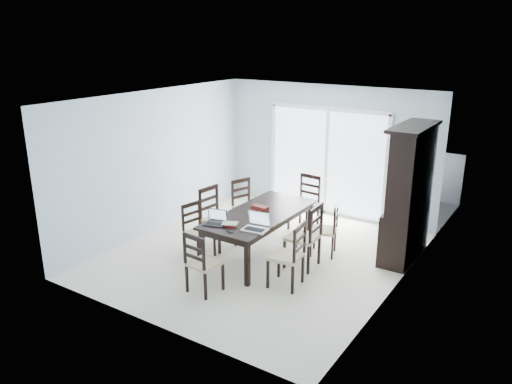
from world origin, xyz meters
TOP-DOWN VIEW (x-y plane):
  - floor at (0.00, 0.00)m, footprint 5.00×5.00m
  - ceiling at (0.00, 0.00)m, footprint 5.00×5.00m
  - back_wall at (0.00, 2.50)m, footprint 4.50×0.02m
  - wall_left at (-2.25, 0.00)m, footprint 0.02×5.00m
  - wall_right at (2.25, 0.00)m, footprint 0.02×5.00m
  - balcony at (0.00, 3.50)m, footprint 4.50×2.00m
  - railing at (0.00, 4.50)m, footprint 4.50×0.06m
  - dining_table at (0.00, 0.00)m, footprint 1.00×2.20m
  - china_hutch at (2.02, 1.25)m, footprint 0.50×1.38m
  - sliding_door at (0.00, 2.48)m, footprint 2.52×0.05m
  - chair_left_near at (-0.90, -0.57)m, footprint 0.46×0.45m
  - chair_left_mid at (-0.88, -0.09)m, footprint 0.51×0.50m
  - chair_left_far at (-0.87, 0.81)m, footprint 0.54×0.54m
  - chair_right_near at (0.98, -0.67)m, footprint 0.49×0.47m
  - chair_right_mid at (0.88, 0.02)m, footprint 0.49×0.48m
  - chair_right_far at (0.95, 0.63)m, footprint 0.50×0.49m
  - chair_end_near at (-0.01, -1.55)m, footprint 0.44×0.45m
  - chair_end_far at (0.06, 1.54)m, footprint 0.48×0.49m
  - laptop_dark at (-0.30, -0.82)m, footprint 0.36×0.29m
  - laptop_silver at (0.34, -0.68)m, footprint 0.40×0.30m
  - book_stack at (-0.09, -0.72)m, footprint 0.29×0.26m
  - cell_phone at (0.06, -0.93)m, footprint 0.13×0.10m
  - game_box at (-0.07, 0.12)m, footprint 0.29×0.16m
  - hot_tub at (-0.45, 3.42)m, footprint 1.86×1.70m

SIDE VIEW (x-z plane):
  - balcony at x=0.00m, z-range -0.10..0.00m
  - floor at x=0.00m, z-range 0.00..0.00m
  - hot_tub at x=-0.45m, z-range 0.00..0.88m
  - chair_left_near at x=-0.90m, z-range 0.03..1.06m
  - railing at x=0.00m, z-range 0.00..1.10m
  - chair_right_far at x=0.95m, z-range 0.03..1.07m
  - chair_end_near at x=-0.01m, z-range 0.03..1.10m
  - chair_left_far at x=-0.87m, z-range 0.03..1.14m
  - chair_right_near at x=0.98m, z-range 0.03..1.18m
  - chair_end_far at x=0.06m, z-range 0.03..1.21m
  - chair_left_mid at x=-0.88m, z-range 0.04..1.24m
  - chair_right_mid at x=0.88m, z-range 0.04..1.24m
  - dining_table at x=0.00m, z-range 0.30..1.05m
  - cell_phone at x=0.06m, z-range 0.75..0.76m
  - book_stack at x=-0.09m, z-range 0.75..0.79m
  - game_box at x=-0.07m, z-range 0.75..0.82m
  - laptop_dark at x=-0.30m, z-range 0.69..0.91m
  - laptop_silver at x=0.34m, z-range 0.68..0.94m
  - china_hutch at x=2.02m, z-range -0.03..2.17m
  - sliding_door at x=0.00m, z-range 0.00..2.18m
  - back_wall at x=0.00m, z-range 0.00..2.60m
  - wall_left at x=-2.25m, z-range 0.00..2.60m
  - wall_right at x=2.25m, z-range 0.00..2.60m
  - ceiling at x=0.00m, z-range 2.60..2.60m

